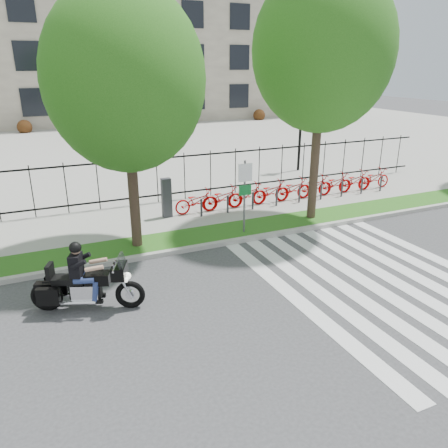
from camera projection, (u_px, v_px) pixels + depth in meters
name	position (u px, v px, depth m)	size (l,w,h in m)	color
ground	(219.00, 321.00, 10.14)	(120.00, 120.00, 0.00)	#38383B
curb	(167.00, 253.00, 13.63)	(60.00, 0.20, 0.15)	#A3A199
grass_verge	(159.00, 243.00, 14.36)	(60.00, 1.50, 0.15)	#1A5816
sidewalk	(141.00, 220.00, 16.50)	(60.00, 3.50, 0.15)	#97968D
plaza	(82.00, 146.00, 31.56)	(80.00, 34.00, 0.10)	#97968D
crosswalk_stripes	(380.00, 281.00, 11.99)	(5.70, 8.00, 0.01)	silver
iron_fence	(128.00, 182.00, 17.63)	(30.00, 0.06, 2.00)	black
office_building	(46.00, 20.00, 45.23)	(60.00, 21.90, 20.15)	gray
lamp_post_right	(301.00, 113.00, 23.16)	(1.06, 0.70, 4.25)	black
street_tree_1	(125.00, 79.00, 12.32)	(4.61, 4.61, 7.72)	#33231B
street_tree_2	(323.00, 50.00, 14.59)	(4.77, 4.77, 8.67)	#33231B
bike_share_station	(291.00, 189.00, 18.59)	(11.06, 0.85, 1.50)	#2D2D33
sign_pole_regulatory	(245.00, 187.00, 14.60)	(0.50, 0.09, 2.50)	#59595B
motorcycle_rider	(86.00, 283.00, 10.43)	(2.60, 1.39, 2.11)	black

